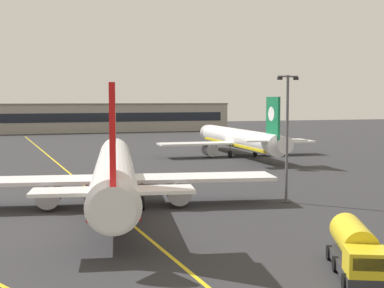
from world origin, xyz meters
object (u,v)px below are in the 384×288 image
Objects in this scene: service_truck_baggage_yellow at (356,249)px; apron_lamp_post at (287,136)px; safety_cone_by_nose_gear at (93,181)px; airliner_background at (239,139)px; airliner_foreground at (114,173)px.

apron_lamp_post is at bearing 72.71° from service_truck_baggage_yellow.
service_truck_baggage_yellow is 14.41× the size of safety_cone_by_nose_gear.
apron_lamp_post is 23.26m from service_truck_baggage_yellow.
airliner_background is 38.63m from safety_cone_by_nose_gear.
apron_lamp_post is (17.11, -3.16, 3.43)m from airliner_foreground.
airliner_foreground is at bearing 112.72° from service_truck_baggage_yellow.
airliner_background is 70.76× the size of safety_cone_by_nose_gear.
airliner_background is at bearing 38.66° from safety_cone_by_nose_gear.
apron_lamp_post reaches higher than safety_cone_by_nose_gear.
airliner_foreground is 15.97m from safety_cone_by_nose_gear.
airliner_foreground is 26.93m from service_truck_baggage_yellow.
apron_lamp_post is 26.24m from safety_cone_by_nose_gear.
service_truck_baggage_yellow reaches higher than safety_cone_by_nose_gear.
airliner_foreground is 49.84m from airliner_background.
airliner_foreground is at bearing -90.09° from safety_cone_by_nose_gear.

